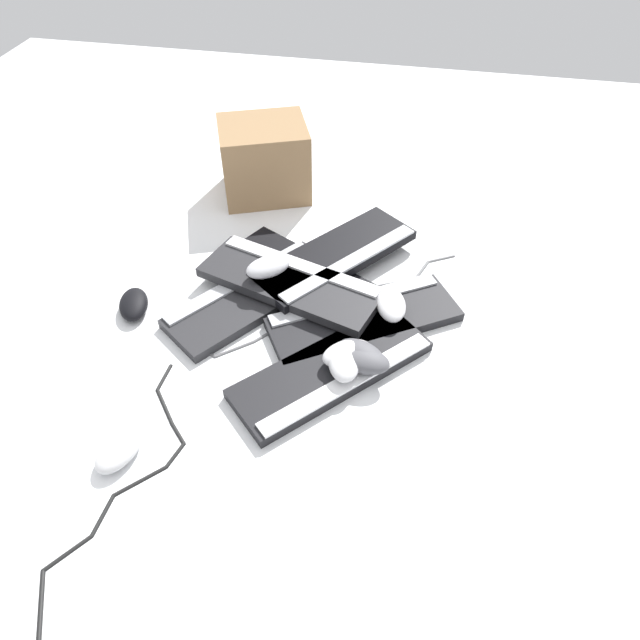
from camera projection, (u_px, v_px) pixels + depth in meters
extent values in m
plane|color=white|center=(286.00, 330.00, 1.31)|extent=(3.20, 3.20, 0.00)
cube|color=black|center=(364.00, 320.00, 1.31)|extent=(0.45, 0.36, 0.02)
cube|color=#B2B5BA|center=(355.00, 299.00, 1.34)|extent=(0.37, 0.25, 0.01)
cube|color=black|center=(307.00, 277.00, 1.42)|extent=(0.46, 0.34, 0.02)
cube|color=silver|center=(292.00, 284.00, 1.38)|extent=(0.39, 0.23, 0.01)
cube|color=#232326|center=(255.00, 297.00, 1.37)|extent=(0.38, 0.44, 0.02)
cube|color=#B2B5BA|center=(240.00, 281.00, 1.39)|extent=(0.28, 0.36, 0.01)
cube|color=black|center=(332.00, 369.00, 1.21)|extent=(0.41, 0.42, 0.02)
cube|color=silver|center=(348.00, 382.00, 1.17)|extent=(0.32, 0.33, 0.01)
cube|color=#232326|center=(289.00, 283.00, 1.36)|extent=(0.46, 0.28, 0.02)
cube|color=silver|center=(301.00, 265.00, 1.38)|extent=(0.41, 0.16, 0.01)
cube|color=black|center=(335.00, 256.00, 1.43)|extent=(0.39, 0.44, 0.02)
cube|color=#B2B5BA|center=(350.00, 262.00, 1.39)|extent=(0.29, 0.35, 0.01)
ellipsoid|color=#4C4C51|center=(361.00, 354.00, 1.19)|extent=(0.13, 0.11, 0.04)
ellipsoid|color=silver|center=(119.00, 449.00, 1.06)|extent=(0.09, 0.12, 0.04)
ellipsoid|color=silver|center=(391.00, 305.00, 1.30)|extent=(0.09, 0.12, 0.04)
ellipsoid|color=silver|center=(344.00, 361.00, 1.18)|extent=(0.09, 0.12, 0.04)
ellipsoid|color=silver|center=(347.00, 353.00, 1.19)|extent=(0.13, 0.12, 0.04)
ellipsoid|color=black|center=(134.00, 304.00, 1.34)|extent=(0.10, 0.13, 0.04)
ellipsoid|color=#4C4C51|center=(364.00, 360.00, 1.18)|extent=(0.12, 0.08, 0.04)
ellipsoid|color=#B7B7BC|center=(268.00, 267.00, 1.34)|extent=(0.13, 0.12, 0.04)
cylinder|color=#59595B|center=(195.00, 346.00, 1.27)|extent=(0.11, 0.05, 0.01)
cylinder|color=#59595B|center=(235.00, 348.00, 1.26)|extent=(0.08, 0.07, 0.01)
cylinder|color=#59595B|center=(271.00, 331.00, 1.30)|extent=(0.07, 0.08, 0.01)
cylinder|color=#59595B|center=(299.00, 308.00, 1.35)|extent=(0.04, 0.10, 0.01)
cylinder|color=#59595B|center=(317.00, 289.00, 1.40)|extent=(0.03, 0.05, 0.01)
cylinder|color=#59595B|center=(348.00, 285.00, 1.41)|extent=(0.12, 0.02, 0.01)
cylinder|color=#59595B|center=(394.00, 282.00, 1.42)|extent=(0.11, 0.06, 0.01)
cylinder|color=#59595B|center=(422.00, 269.00, 1.45)|extent=(0.03, 0.08, 0.01)
cylinder|color=#59595B|center=(441.00, 258.00, 1.49)|extent=(0.07, 0.04, 0.01)
sphere|color=#59595B|center=(175.00, 336.00, 1.29)|extent=(0.01, 0.01, 0.01)
sphere|color=#59595B|center=(215.00, 356.00, 1.25)|extent=(0.01, 0.01, 0.01)
sphere|color=#59595B|center=(254.00, 341.00, 1.28)|extent=(0.01, 0.01, 0.01)
sphere|color=#59595B|center=(287.00, 322.00, 1.32)|extent=(0.01, 0.01, 0.01)
sphere|color=#59595B|center=(309.00, 295.00, 1.38)|extent=(0.01, 0.01, 0.01)
sphere|color=#59595B|center=(325.00, 283.00, 1.42)|extent=(0.01, 0.01, 0.01)
sphere|color=#59595B|center=(371.00, 286.00, 1.41)|extent=(0.01, 0.01, 0.01)
sphere|color=#59595B|center=(416.00, 278.00, 1.43)|extent=(0.01, 0.01, 0.01)
sphere|color=#59595B|center=(428.00, 261.00, 1.48)|extent=(0.01, 0.01, 0.01)
sphere|color=#59595B|center=(454.00, 255.00, 1.49)|extent=(0.01, 0.01, 0.01)
cylinder|color=black|center=(164.00, 377.00, 1.21)|extent=(0.01, 0.07, 0.01)
cylinder|color=black|center=(164.00, 405.00, 1.15)|extent=(0.07, 0.08, 0.01)
cylinder|color=black|center=(178.00, 433.00, 1.11)|extent=(0.05, 0.04, 0.01)
cylinder|color=black|center=(175.00, 454.00, 1.07)|extent=(0.02, 0.06, 0.01)
cylinder|color=black|center=(140.00, 480.00, 1.03)|extent=(0.08, 0.08, 0.01)
cylinder|color=black|center=(102.00, 514.00, 0.99)|extent=(0.01, 0.08, 0.01)
cylinder|color=black|center=(67.00, 552.00, 0.94)|extent=(0.06, 0.07, 0.01)
cylinder|color=black|center=(40.00, 606.00, 0.88)|extent=(0.06, 0.11, 0.01)
sphere|color=black|center=(170.00, 365.00, 1.23)|extent=(0.01, 0.01, 0.01)
sphere|color=black|center=(157.00, 389.00, 1.18)|extent=(0.01, 0.01, 0.01)
sphere|color=black|center=(172.00, 423.00, 1.12)|extent=(0.01, 0.01, 0.01)
sphere|color=black|center=(184.00, 443.00, 1.09)|extent=(0.01, 0.01, 0.01)
sphere|color=black|center=(166.00, 466.00, 1.05)|extent=(0.01, 0.01, 0.01)
sphere|color=black|center=(113.00, 495.00, 1.01)|extent=(0.01, 0.01, 0.01)
sphere|color=black|center=(91.00, 535.00, 0.96)|extent=(0.01, 0.01, 0.01)
sphere|color=black|center=(42.00, 570.00, 0.92)|extent=(0.01, 0.01, 0.01)
cube|color=olive|center=(264.00, 160.00, 1.64)|extent=(0.30, 0.28, 0.21)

